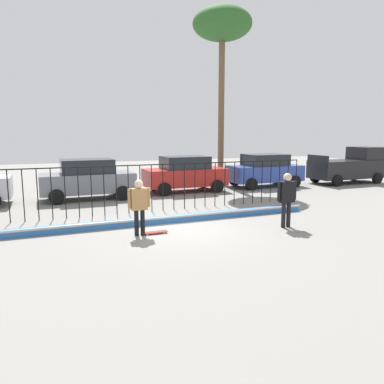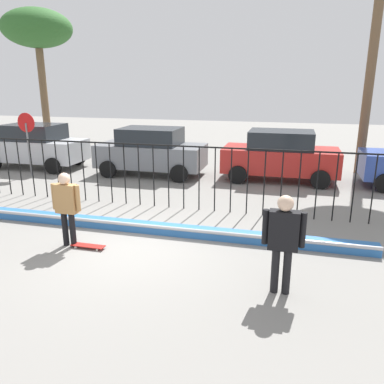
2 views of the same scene
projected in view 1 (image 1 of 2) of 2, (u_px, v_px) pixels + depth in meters
The scene contains 11 objects.
ground_plane at pixel (178, 229), 12.20m from camera, with size 60.00×60.00×0.00m, color gray.
bowl_coping_ledge at pixel (168, 219), 13.09m from camera, with size 11.00×0.40×0.27m.
perimeter_fence at pixel (152, 183), 14.77m from camera, with size 14.04×0.04×1.90m.
skateboarder at pixel (139, 202), 11.31m from camera, with size 0.70×0.26×1.73m.
skateboard at pixel (155, 232), 11.61m from camera, with size 0.80×0.20×0.07m.
camera_operator at pixel (287, 195), 12.29m from camera, with size 0.73×0.28×1.82m.
parked_car_gray at pixel (88, 179), 17.61m from camera, with size 4.30×2.12×1.90m.
parked_car_red at pixel (185, 174), 19.85m from camera, with size 4.30×2.12×1.90m.
parked_car_blue at pixel (265, 170), 21.77m from camera, with size 4.30×2.12×1.90m.
pickup_truck at pixel (349, 166), 23.36m from camera, with size 4.70×2.12×2.24m.
palm_tree_tall at pixel (222, 28), 21.68m from camera, with size 3.48×3.48×10.35m.
Camera 1 is at (-4.07, -11.15, 3.11)m, focal length 34.88 mm.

